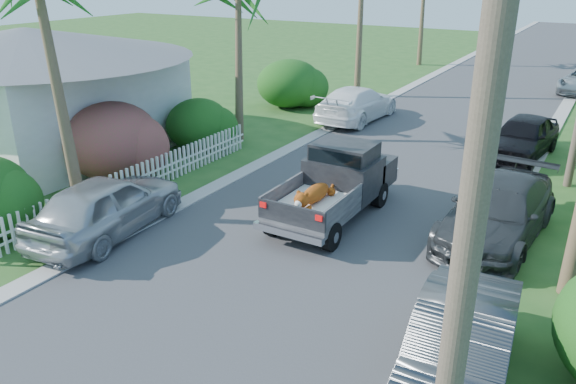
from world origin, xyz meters
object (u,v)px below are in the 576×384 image
Objects in this scene: parked_car_rn at (459,351)px; parked_car_rm at (498,212)px; pickup_truck at (339,180)px; house_left at (34,94)px; utility_pole_a at (470,234)px; parked_car_lf at (357,104)px; parked_car_rf at (523,137)px; parked_car_ln at (107,206)px.

parked_car_rn is 6.26m from parked_car_rm.
house_left reaches higher than pickup_truck.
parked_car_lf is at bearing 116.28° from utility_pole_a.
parked_car_rf is 0.50× the size of utility_pole_a.
pickup_truck is 1.07× the size of parked_car_ln.
utility_pole_a is (1.90, -17.46, 3.83)m from parked_car_rf.
parked_car_ln is 0.53× the size of house_left.
parked_car_rn is 0.85× the size of parked_car_lf.
utility_pole_a is at bearing 147.98° from parked_car_ln.
parked_car_rn is 0.95× the size of parked_car_ln.
parked_car_rm is 0.99× the size of parked_car_lf.
house_left is at bearing -33.76° from parked_car_ln.
parked_car_rm is 10.32m from parked_car_ln.
house_left reaches higher than parked_car_rm.
pickup_truck reaches higher than parked_car_lf.
parked_car_ln is at bearing -136.95° from pickup_truck.
parked_car_ln is (-9.67, 1.24, 0.06)m from parked_car_rn.
utility_pole_a reaches higher than pickup_truck.
utility_pole_a is at bearing -78.63° from parked_car_rm.
pickup_truck is at bearing 113.55° from parked_car_lf.
parked_car_rn is (4.95, -5.64, -0.26)m from pickup_truck.
parked_car_rn is at bearing -77.25° from parked_car_rf.
parked_car_rm reaches higher than parked_car_rn.
house_left is (-8.33, 4.20, 1.30)m from parked_car_ln.
parked_car_rf is at bearing 99.09° from parked_car_rm.
pickup_truck reaches higher than parked_car_rn.
pickup_truck is 9.03m from parked_car_rf.
parked_car_ln is at bearing -116.05° from parked_car_rf.
parked_car_rm is 17.43m from house_left.
parked_car_lf reaches higher than parked_car_rm.
parked_car_lf is 0.60× the size of utility_pole_a.
parked_car_lf is at bearing 48.26° from house_left.
parked_car_ln is 0.53× the size of utility_pole_a.
parked_car_rn is 0.86× the size of parked_car_rm.
parked_car_lf is (-7.59, 1.76, 0.01)m from parked_car_rf.
house_left is at bearing 50.37° from parked_car_lf.
pickup_truck reaches higher than parked_car_rm.
pickup_truck reaches higher than parked_car_rf.
parked_car_rm is (4.32, 0.59, -0.24)m from pickup_truck.
parked_car_rn is at bearing -48.72° from pickup_truck.
utility_pole_a is (5.55, -9.20, 3.59)m from pickup_truck.
parked_car_rn is 5.27m from utility_pole_a.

